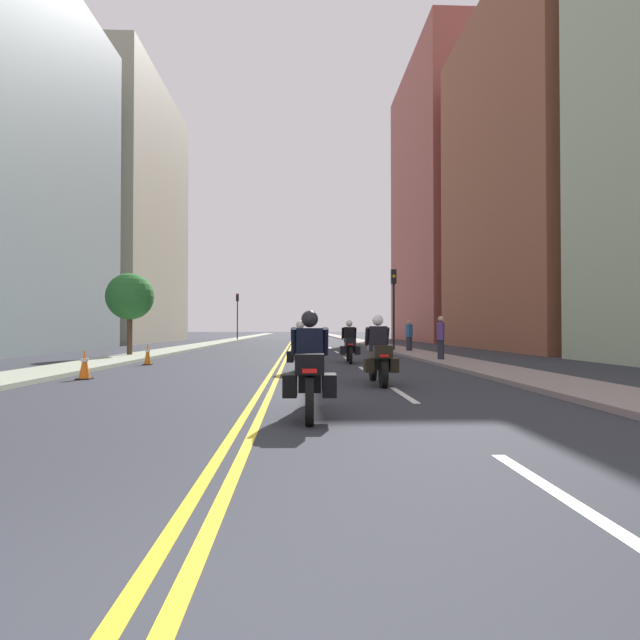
{
  "coord_description": "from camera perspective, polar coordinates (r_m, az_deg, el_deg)",
  "views": [
    {
      "loc": [
        0.71,
        -2.0,
        1.33
      ],
      "look_at": [
        1.26,
        11.35,
        1.55
      ],
      "focal_mm": 28.22,
      "sensor_mm": 36.0,
      "label": 1
    }
  ],
  "objects": [
    {
      "name": "ground_plane",
      "position": [
        50.02,
        -3.17,
        -2.46
      ],
      "size": [
        264.0,
        264.0,
        0.0
      ],
      "primitive_type": "plane",
      "color": "#2C2F36"
    },
    {
      "name": "sidewalk_left",
      "position": [
        50.54,
        -10.69,
        -2.36
      ],
      "size": [
        2.05,
        144.0,
        0.12
      ],
      "primitive_type": "cube",
      "color": "gray",
      "rests_on": "ground"
    },
    {
      "name": "sidewalk_right",
      "position": [
        50.36,
        4.37,
        -2.38
      ],
      "size": [
        2.05,
        144.0,
        0.12
      ],
      "primitive_type": "cube",
      "color": "gray",
      "rests_on": "ground"
    },
    {
      "name": "centreline_yellow_inner",
      "position": [
        50.02,
        -3.31,
        -2.46
      ],
      "size": [
        0.12,
        132.0,
        0.01
      ],
      "primitive_type": "cube",
      "color": "yellow",
      "rests_on": "ground"
    },
    {
      "name": "centreline_yellow_outer",
      "position": [
        50.02,
        -3.03,
        -2.46
      ],
      "size": [
        0.12,
        132.0,
        0.01
      ],
      "primitive_type": "cube",
      "color": "yellow",
      "rests_on": "ground"
    },
    {
      "name": "lane_dashes_white",
      "position": [
        31.09,
        1.49,
        -3.38
      ],
      "size": [
        0.14,
        56.4,
        0.01
      ],
      "color": "silver",
      "rests_on": "ground"
    },
    {
      "name": "building_left_1",
      "position": [
        34.39,
        -31.17,
        14.61
      ],
      "size": [
        6.26,
        15.48,
        20.94
      ],
      "color": "gray",
      "rests_on": "ground"
    },
    {
      "name": "building_right_1",
      "position": [
        36.62,
        24.21,
        14.71
      ],
      "size": [
        8.69,
        17.31,
        22.32
      ],
      "color": "brown",
      "rests_on": "ground"
    },
    {
      "name": "building_left_2",
      "position": [
        53.01,
        -20.95,
        11.11
      ],
      "size": [
        7.37,
        19.29,
        24.67
      ],
      "color": "#999882",
      "rests_on": "ground"
    },
    {
      "name": "building_right_2",
      "position": [
        56.58,
        14.8,
        12.72
      ],
      "size": [
        9.56,
        19.96,
        29.33
      ],
      "color": "#98483F",
      "rests_on": "ground"
    },
    {
      "name": "motorcycle_0",
      "position": [
        7.6,
        -1.18,
        -6.0
      ],
      "size": [
        0.77,
        2.28,
        1.6
      ],
      "rotation": [
        0.0,
        0.0,
        -0.02
      ],
      "color": "black",
      "rests_on": "ground"
    },
    {
      "name": "motorcycle_1",
      "position": [
        11.99,
        6.65,
        -4.19
      ],
      "size": [
        0.76,
        2.23,
        1.65
      ],
      "rotation": [
        0.0,
        0.0,
        0.0
      ],
      "color": "black",
      "rests_on": "ground"
    },
    {
      "name": "motorcycle_2",
      "position": [
        15.21,
        -2.28,
        -3.5
      ],
      "size": [
        0.77,
        2.11,
        1.57
      ],
      "rotation": [
        0.0,
        0.0,
        -0.03
      ],
      "color": "black",
      "rests_on": "ground"
    },
    {
      "name": "motorcycle_3",
      "position": [
        19.4,
        3.35,
        -2.88
      ],
      "size": [
        0.77,
        2.19,
        1.65
      ],
      "rotation": [
        0.0,
        0.0,
        -0.03
      ],
      "color": "black",
      "rests_on": "ground"
    },
    {
      "name": "traffic_cone_0",
      "position": [
        14.5,
        -25.14,
        -4.56
      ],
      "size": [
        0.35,
        0.35,
        0.79
      ],
      "color": "black",
      "rests_on": "ground"
    },
    {
      "name": "traffic_cone_1",
      "position": [
        19.29,
        -18.96,
        -3.67
      ],
      "size": [
        0.31,
        0.31,
        0.79
      ],
      "color": "black",
      "rests_on": "ground"
    },
    {
      "name": "traffic_light_near",
      "position": [
        28.41,
        8.35,
        2.83
      ],
      "size": [
        0.28,
        0.38,
        4.62
      ],
      "color": "black",
      "rests_on": "ground"
    },
    {
      "name": "traffic_light_far",
      "position": [
        54.98,
        -9.35,
        1.32
      ],
      "size": [
        0.28,
        0.38,
        5.06
      ],
      "color": "black",
      "rests_on": "ground"
    },
    {
      "name": "pedestrian_0",
      "position": [
        27.61,
        10.08,
        -1.79
      ],
      "size": [
        0.41,
        0.41,
        1.77
      ],
      "rotation": [
        0.0,
        0.0,
        3.89
      ],
      "color": "#2B2B38",
      "rests_on": "ground"
    },
    {
      "name": "pedestrian_1",
      "position": [
        20.15,
        13.54,
        -2.04
      ],
      "size": [
        0.36,
        0.42,
        1.8
      ],
      "rotation": [
        0.0,
        0.0,
        4.23
      ],
      "color": "#272637",
      "rests_on": "ground"
    },
    {
      "name": "street_tree_0",
      "position": [
        24.81,
        -20.76,
        2.48
      ],
      "size": [
        2.15,
        2.15,
        3.88
      ],
      "color": "#493526",
      "rests_on": "ground"
    }
  ]
}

